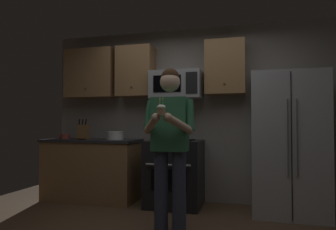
{
  "coord_description": "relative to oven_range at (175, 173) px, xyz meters",
  "views": [
    {
      "loc": [
        0.89,
        -2.9,
        1.15
      ],
      "look_at": [
        0.02,
        0.35,
        1.25
      ],
      "focal_mm": 33.14,
      "sensor_mm": 36.0,
      "label": 1
    }
  ],
  "objects": [
    {
      "name": "wall_back",
      "position": [
        0.15,
        0.39,
        0.84
      ],
      "size": [
        4.4,
        0.1,
        2.6
      ],
      "primitive_type": "cube",
      "color": "gray",
      "rests_on": "ground"
    },
    {
      "name": "oven_range",
      "position": [
        0.0,
        0.0,
        0.0
      ],
      "size": [
        0.76,
        0.7,
        0.93
      ],
      "color": "black",
      "rests_on": "ground"
    },
    {
      "name": "microwave",
      "position": [
        0.0,
        0.12,
        1.26
      ],
      "size": [
        0.74,
        0.41,
        0.4
      ],
      "color": "#9EA0A5"
    },
    {
      "name": "refrigerator",
      "position": [
        1.5,
        -0.04,
        0.44
      ],
      "size": [
        0.9,
        0.75,
        1.8
      ],
      "color": "#B7BABF",
      "rests_on": "ground"
    },
    {
      "name": "cabinet_row_upper",
      "position": [
        -0.57,
        0.17,
        1.49
      ],
      "size": [
        2.78,
        0.36,
        0.76
      ],
      "color": "#9E7247"
    },
    {
      "name": "counter_left",
      "position": [
        -1.3,
        0.02,
        0.0
      ],
      "size": [
        1.44,
        0.66,
        0.92
      ],
      "color": "#9E7247",
      "rests_on": "ground"
    },
    {
      "name": "knife_block",
      "position": [
        -1.42,
        -0.03,
        0.57
      ],
      "size": [
        0.16,
        0.15,
        0.32
      ],
      "color": "brown",
      "rests_on": "counter_left"
    },
    {
      "name": "bowl_large_white",
      "position": [
        -0.92,
        0.02,
        0.52
      ],
      "size": [
        0.25,
        0.25,
        0.12
      ],
      "color": "white",
      "rests_on": "counter_left"
    },
    {
      "name": "bowl_small_colored",
      "position": [
        -1.8,
        0.07,
        0.5
      ],
      "size": [
        0.16,
        0.16,
        0.07
      ],
      "color": "#B24C3F",
      "rests_on": "counter_left"
    },
    {
      "name": "person",
      "position": [
        0.2,
        -1.02,
        0.53
      ],
      "size": [
        0.6,
        0.48,
        1.76
      ],
      "color": "#383F59",
      "rests_on": "ground"
    },
    {
      "name": "cupcake",
      "position": [
        0.2,
        -1.35,
        0.83
      ],
      "size": [
        0.09,
        0.09,
        0.17
      ],
      "color": "#A87F56"
    }
  ]
}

